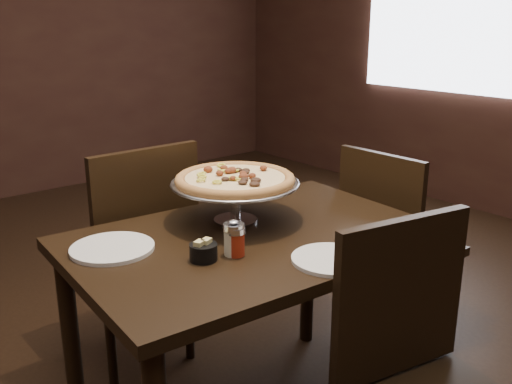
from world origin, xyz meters
TOP-DOWN VIEW (x-y plane):
  - room at (0.06, 0.03)m, footprint 6.04×7.04m
  - dining_table at (0.05, -0.01)m, footprint 1.27×0.90m
  - pizza_stand at (0.09, 0.14)m, footprint 0.46×0.46m
  - parmesan_shaker at (-0.10, -0.10)m, footprint 0.07×0.07m
  - pepper_flake_shaker at (-0.10, -0.11)m, footprint 0.06×0.06m
  - packet_caddy at (-0.20, -0.07)m, footprint 0.08×0.08m
  - napkin_stack at (0.29, -0.30)m, footprint 0.15×0.15m
  - plate_left at (-0.37, 0.18)m, footprint 0.26×0.26m
  - plate_near at (0.09, -0.33)m, footprint 0.24×0.24m
  - serving_spatula at (0.08, -0.01)m, footprint 0.15×0.15m
  - chair_far at (-0.08, 0.61)m, footprint 0.47×0.47m
  - chair_near at (0.10, -0.68)m, footprint 0.52×0.52m
  - chair_side at (0.91, 0.04)m, footprint 0.43×0.43m

SIDE VIEW (x-z plane):
  - chair_side at x=0.91m, z-range 0.04..0.96m
  - chair_near at x=0.10m, z-range 0.04..0.99m
  - chair_far at x=-0.08m, z-range 0.05..1.03m
  - dining_table at x=0.05m, z-range 0.28..1.03m
  - plate_near at x=0.09m, z-range 0.76..0.77m
  - plate_left at x=-0.37m, z-range 0.76..0.77m
  - napkin_stack at x=0.29m, z-range 0.76..0.77m
  - packet_caddy at x=-0.20m, z-range 0.75..0.82m
  - pepper_flake_shaker at x=-0.10m, z-range 0.75..0.85m
  - parmesan_shaker at x=-0.10m, z-range 0.75..0.87m
  - serving_spatula at x=0.08m, z-range 0.89..0.91m
  - pizza_stand at x=0.09m, z-range 0.81..1.00m
  - room at x=0.06m, z-range -0.02..2.82m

